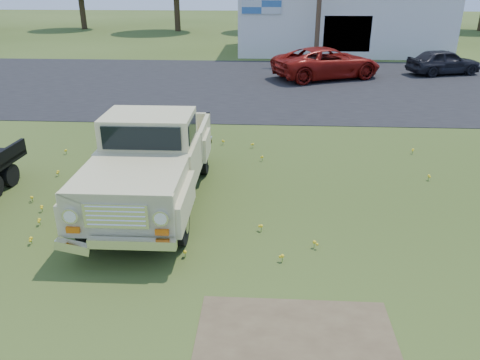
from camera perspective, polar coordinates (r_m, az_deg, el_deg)
name	(u,v)px	position (r m, az deg, el deg)	size (l,w,h in m)	color
ground	(217,236)	(9.83, -2.88, -6.88)	(140.00, 140.00, 0.00)	#304315
asphalt_lot	(248,84)	(23.97, 0.96, 11.59)	(90.00, 14.00, 0.02)	black
dirt_patch_a	(296,342)	(7.38, 6.84, -19.07)	(3.00, 2.00, 0.01)	brown
dirt_patch_b	(159,170)	(13.26, -9.90, 1.16)	(2.20, 1.60, 0.01)	brown
commercial_building	(339,20)	(35.88, 12.02, 18.51)	(14.20, 8.20, 4.15)	silver
vintage_pickup_truck	(152,159)	(11.02, -10.73, 2.51)	(2.35, 6.04, 2.19)	#C5B884
red_pickup	(327,63)	(25.70, 10.55, 13.83)	(2.64, 5.72, 1.59)	maroon
dark_sedan	(444,62)	(28.63, 23.57, 13.05)	(1.59, 3.96, 1.35)	black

